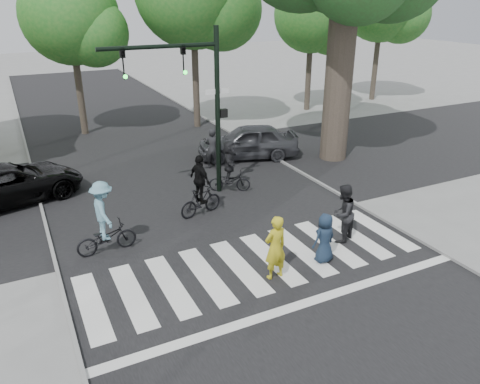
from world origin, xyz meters
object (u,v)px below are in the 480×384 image
object	(u,v)px
traffic_signal	(195,91)
car_suv	(10,184)
cyclist_left	(105,223)
cyclist_mid	(200,191)
car_grey	(248,141)
cyclist_right	(229,169)
pedestrian_woman	(275,248)
pedestrian_adult	(343,213)
pedestrian_child	(325,238)

from	to	relation	value
traffic_signal	car_suv	xyz separation A→B (m)	(-6.26, 2.43, -3.20)
cyclist_left	cyclist_mid	bearing A→B (deg)	18.19
car_grey	car_suv	bearing A→B (deg)	-67.64
cyclist_left	cyclist_right	size ratio (longest dim) A/B	1.10
cyclist_left	cyclist_right	bearing A→B (deg)	26.52
cyclist_right	car_suv	world-z (taller)	cyclist_right
car_suv	car_grey	size ratio (longest dim) A/B	1.11
pedestrian_woman	cyclist_left	bearing A→B (deg)	-47.55
pedestrian_adult	car_suv	world-z (taller)	pedestrian_adult
cyclist_mid	traffic_signal	bearing A→B (deg)	71.23
car_grey	cyclist_right	bearing A→B (deg)	-18.49
cyclist_left	car_grey	size ratio (longest dim) A/B	0.48
pedestrian_child	car_grey	world-z (taller)	car_grey
pedestrian_woman	car_suv	world-z (taller)	pedestrian_woman
traffic_signal	cyclist_left	size ratio (longest dim) A/B	2.74
cyclist_mid	pedestrian_adult	bearing A→B (deg)	-49.01
traffic_signal	car_grey	world-z (taller)	traffic_signal
cyclist_left	car_suv	size ratio (longest dim) A/B	0.43
pedestrian_child	car_grey	distance (m)	9.29
pedestrian_child	cyclist_left	distance (m)	6.23
cyclist_mid	cyclist_right	size ratio (longest dim) A/B	1.07
cyclist_left	pedestrian_woman	bearing A→B (deg)	-42.11
cyclist_left	car_suv	distance (m)	5.67
pedestrian_child	cyclist_right	distance (m)	5.80
pedestrian_woman	car_grey	bearing A→B (deg)	-118.70
traffic_signal	cyclist_mid	xyz separation A→B (m)	(-0.55, -1.62, -3.03)
cyclist_mid	car_suv	bearing A→B (deg)	144.64
pedestrian_adult	car_grey	bearing A→B (deg)	-121.83
cyclist_right	cyclist_mid	bearing A→B (deg)	-140.45
car_grey	cyclist_mid	bearing A→B (deg)	-23.26
cyclist_right	car_grey	world-z (taller)	cyclist_right
pedestrian_woman	pedestrian_child	size ratio (longest dim) A/B	1.24
pedestrian_woman	cyclist_left	xyz separation A→B (m)	(-3.68, 3.33, 0.05)
car_suv	car_grey	bearing A→B (deg)	-102.18
pedestrian_child	cyclist_right	size ratio (longest dim) A/B	0.73
pedestrian_woman	cyclist_right	xyz separation A→B (m)	(1.47, 5.90, -0.01)
cyclist_right	car_grey	distance (m)	4.05
pedestrian_woman	cyclist_right	world-z (taller)	cyclist_right
cyclist_left	cyclist_mid	size ratio (longest dim) A/B	1.03
pedestrian_child	cyclist_mid	size ratio (longest dim) A/B	0.68
traffic_signal	pedestrian_woman	bearing A→B (deg)	-92.42
pedestrian_woman	cyclist_right	size ratio (longest dim) A/B	0.90
cyclist_mid	cyclist_right	distance (m)	2.29
car_suv	cyclist_left	bearing A→B (deg)	-171.54
car_grey	cyclist_left	bearing A→B (deg)	-33.94
pedestrian_woman	cyclist_mid	bearing A→B (deg)	-91.63
pedestrian_child	car_grey	bearing A→B (deg)	-110.48
cyclist_mid	cyclist_right	bearing A→B (deg)	39.55
pedestrian_child	car_suv	size ratio (longest dim) A/B	0.29
cyclist_left	car_suv	bearing A→B (deg)	114.24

